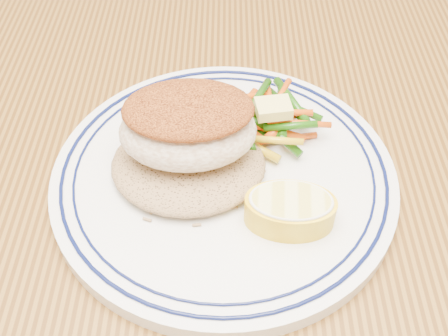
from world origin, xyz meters
TOP-DOWN VIEW (x-y plane):
  - dining_table at (0.00, 0.00)m, footprint 1.50×0.90m
  - plate at (0.03, -0.01)m, footprint 0.29×0.29m
  - rice_pilaf at (0.00, -0.01)m, footprint 0.13×0.11m
  - fish_fillet at (0.01, -0.01)m, footprint 0.11×0.08m
  - vegetable_pile at (0.07, 0.04)m, footprint 0.11×0.11m
  - butter_pat at (0.08, 0.03)m, footprint 0.03×0.03m
  - lemon_wedge at (0.08, -0.07)m, footprint 0.07×0.07m

SIDE VIEW (x-z plane):
  - dining_table at x=0.00m, z-range 0.28..1.03m
  - plate at x=0.03m, z-range 0.75..0.77m
  - rice_pilaf at x=0.00m, z-range 0.77..0.79m
  - vegetable_pile at x=0.07m, z-range 0.76..0.79m
  - lemon_wedge at x=0.08m, z-range 0.77..0.79m
  - butter_pat at x=0.08m, z-range 0.79..0.80m
  - fish_fillet at x=0.01m, z-range 0.78..0.84m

